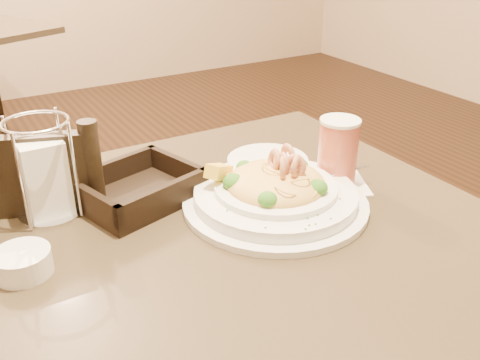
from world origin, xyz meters
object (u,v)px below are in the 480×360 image
dining_chair_near (34,284)px  napkin_caddy (45,175)px  side_plate (268,161)px  main_table (245,324)px  drink_glass (338,153)px  butter_ramekin (23,263)px  pasta_bowl (275,191)px  bread_basket (138,191)px

dining_chair_near → napkin_caddy: 0.38m
napkin_caddy → side_plate: (0.48, -0.02, -0.07)m
main_table → drink_glass: drink_glass is taller
side_plate → butter_ramekin: size_ratio=2.03×
pasta_bowl → butter_ramekin: (-0.46, 0.02, -0.01)m
drink_glass → pasta_bowl: bearing=-174.6°
main_table → pasta_bowl: 0.28m
pasta_bowl → drink_glass: bearing=5.4°
pasta_bowl → side_plate: pasta_bowl is taller
dining_chair_near → napkin_caddy: (0.04, -0.16, 0.34)m
drink_glass → bread_basket: size_ratio=0.65×
main_table → pasta_bowl: (0.08, 0.03, 0.27)m
main_table → pasta_bowl: pasta_bowl is taller
main_table → pasta_bowl: bearing=17.2°
bread_basket → butter_ramekin: bread_basket is taller
butter_ramekin → side_plate: bearing=15.0°
pasta_bowl → napkin_caddy: 0.43m
pasta_bowl → main_table: bearing=-162.8°
napkin_caddy → side_plate: 0.48m
side_plate → butter_ramekin: 0.58m
drink_glass → butter_ramekin: bearing=179.3°
drink_glass → bread_basket: bearing=159.6°
pasta_bowl → drink_glass: drink_glass is taller
dining_chair_near → napkin_caddy: bearing=124.3°
bread_basket → napkin_caddy: size_ratio=1.37×
napkin_caddy → butter_ramekin: bearing=-115.5°
main_table → bread_basket: (-0.14, 0.18, 0.26)m
dining_chair_near → side_plate: (0.52, -0.18, 0.26)m
dining_chair_near → bread_basket: bearing=155.3°
main_table → bread_basket: bread_basket is taller
drink_glass → side_plate: drink_glass is taller
bread_basket → side_plate: (0.31, 0.02, -0.02)m
side_plate → napkin_caddy: bearing=177.6°
dining_chair_near → butter_ramekin: 0.43m
pasta_bowl → butter_ramekin: bearing=177.1°
dining_chair_near → pasta_bowl: dining_chair_near is taller
main_table → side_plate: 0.36m
main_table → napkin_caddy: napkin_caddy is taller
main_table → butter_ramekin: 0.46m
bread_basket → napkin_caddy: (-0.16, 0.04, 0.06)m
dining_chair_near → drink_glass: dining_chair_near is taller
bread_basket → side_plate: 0.32m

